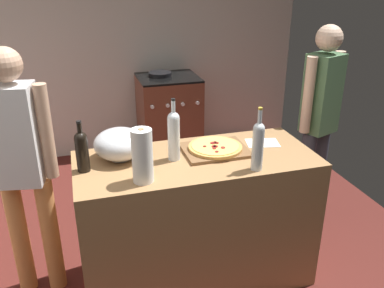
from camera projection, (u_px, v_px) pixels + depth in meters
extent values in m
cube|color=#511E19|center=(140.00, 216.00, 3.55)|extent=(4.18, 3.47, 0.02)
cube|color=#BCB7AD|center=(110.00, 35.00, 4.34)|extent=(4.18, 0.10, 2.60)
cube|color=#9E7247|center=(196.00, 220.00, 2.69)|extent=(1.47, 0.64, 0.90)
cube|color=brown|center=(215.00, 150.00, 2.59)|extent=(0.40, 0.32, 0.02)
cylinder|color=tan|center=(215.00, 147.00, 2.58)|extent=(0.34, 0.34, 0.02)
cylinder|color=#EAC660|center=(215.00, 146.00, 2.58)|extent=(0.30, 0.30, 0.00)
cylinder|color=maroon|center=(205.00, 146.00, 2.56)|extent=(0.02, 0.02, 0.01)
cylinder|color=maroon|center=(223.00, 148.00, 2.54)|extent=(0.03, 0.03, 0.01)
cylinder|color=maroon|center=(215.00, 142.00, 2.62)|extent=(0.02, 0.02, 0.01)
cylinder|color=maroon|center=(217.00, 143.00, 2.61)|extent=(0.03, 0.03, 0.01)
cylinder|color=maroon|center=(216.00, 146.00, 2.56)|extent=(0.03, 0.03, 0.01)
cylinder|color=maroon|center=(217.00, 152.00, 2.49)|extent=(0.02, 0.02, 0.01)
cylinder|color=maroon|center=(213.00, 143.00, 2.61)|extent=(0.03, 0.03, 0.01)
cylinder|color=maroon|center=(214.00, 148.00, 2.53)|extent=(0.02, 0.02, 0.01)
cylinder|color=maroon|center=(214.00, 146.00, 2.56)|extent=(0.03, 0.03, 0.01)
cylinder|color=#B2B2B7|center=(121.00, 158.00, 2.50)|extent=(0.13, 0.13, 0.01)
ellipsoid|color=silver|center=(120.00, 144.00, 2.47)|extent=(0.31, 0.31, 0.19)
cylinder|color=white|center=(142.00, 156.00, 2.18)|extent=(0.11, 0.11, 0.30)
cylinder|color=#997551|center=(142.00, 156.00, 2.18)|extent=(0.03, 0.03, 0.30)
cylinder|color=silver|center=(258.00, 149.00, 2.32)|extent=(0.07, 0.07, 0.25)
sphere|color=silver|center=(259.00, 129.00, 2.27)|extent=(0.07, 0.07, 0.07)
cylinder|color=silver|center=(260.00, 117.00, 2.24)|extent=(0.02, 0.02, 0.09)
cylinder|color=gold|center=(260.00, 109.00, 2.22)|extent=(0.02, 0.02, 0.01)
cylinder|color=silver|center=(174.00, 139.00, 2.44)|extent=(0.07, 0.07, 0.26)
sphere|color=silver|center=(173.00, 118.00, 2.39)|extent=(0.07, 0.07, 0.07)
cylinder|color=silver|center=(173.00, 108.00, 2.36)|extent=(0.02, 0.02, 0.08)
cylinder|color=black|center=(173.00, 100.00, 2.34)|extent=(0.02, 0.02, 0.01)
cylinder|color=black|center=(82.00, 155.00, 2.31)|extent=(0.07, 0.07, 0.20)
sphere|color=black|center=(81.00, 138.00, 2.27)|extent=(0.07, 0.07, 0.07)
cylinder|color=black|center=(79.00, 129.00, 2.25)|extent=(0.03, 0.03, 0.07)
cylinder|color=black|center=(79.00, 122.00, 2.24)|extent=(0.03, 0.03, 0.01)
cube|color=white|center=(262.00, 143.00, 2.72)|extent=(0.24, 0.19, 0.00)
cube|color=brown|center=(169.00, 119.00, 4.46)|extent=(0.62, 0.56, 0.90)
cube|color=black|center=(168.00, 78.00, 4.28)|extent=(0.62, 0.56, 0.02)
cylinder|color=silver|center=(152.00, 107.00, 4.05)|extent=(0.04, 0.02, 0.04)
cylinder|color=silver|center=(168.00, 106.00, 4.09)|extent=(0.04, 0.02, 0.04)
cylinder|color=silver|center=(183.00, 104.00, 4.13)|extent=(0.04, 0.02, 0.04)
cylinder|color=silver|center=(198.00, 103.00, 4.17)|extent=(0.04, 0.02, 0.04)
cylinder|color=black|center=(160.00, 74.00, 4.29)|extent=(0.24, 0.24, 0.04)
cylinder|color=#D88C4C|center=(20.00, 237.00, 2.60)|extent=(0.11, 0.11, 0.79)
cylinder|color=#D88C4C|center=(51.00, 235.00, 2.62)|extent=(0.11, 0.11, 0.79)
cube|color=silver|center=(17.00, 136.00, 2.34)|extent=(0.27, 0.24, 0.59)
cylinder|color=tan|center=(46.00, 132.00, 2.35)|extent=(0.08, 0.08, 0.56)
sphere|color=tan|center=(4.00, 64.00, 2.18)|extent=(0.19, 0.19, 0.19)
cylinder|color=#383D4C|center=(318.00, 173.00, 3.40)|extent=(0.11, 0.11, 0.79)
cylinder|color=#383D4C|center=(305.00, 179.00, 3.31)|extent=(0.11, 0.11, 0.79)
cube|color=#4C724C|center=(322.00, 94.00, 3.08)|extent=(0.29, 0.27, 0.60)
cylinder|color=beige|center=(336.00, 88.00, 3.17)|extent=(0.08, 0.08, 0.57)
cylinder|color=beige|center=(308.00, 96.00, 2.99)|extent=(0.08, 0.08, 0.57)
sphere|color=beige|center=(329.00, 38.00, 2.92)|extent=(0.19, 0.19, 0.19)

